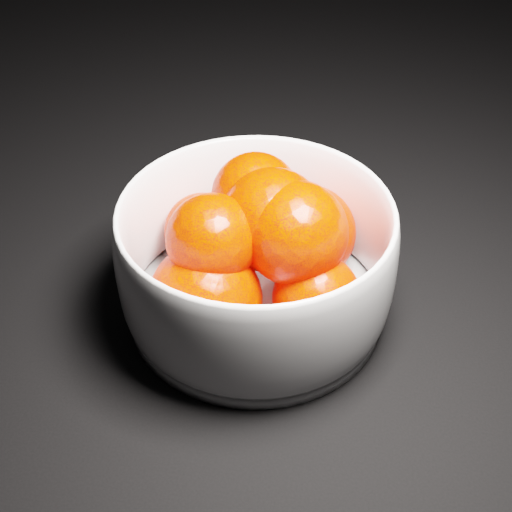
# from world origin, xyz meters

# --- Properties ---
(ground) EXTENTS (3.00, 3.00, 0.00)m
(ground) POSITION_xyz_m (0.00, 0.00, 0.00)
(ground) COLOR black
(ground) RESTS_ON ground
(bowl) EXTENTS (0.23, 0.23, 0.11)m
(bowl) POSITION_xyz_m (0.13, -0.03, 0.06)
(bowl) COLOR white
(bowl) RESTS_ON ground
(orange_pile) EXTENTS (0.18, 0.19, 0.13)m
(orange_pile) POSITION_xyz_m (0.13, -0.03, 0.07)
(orange_pile) COLOR #FF1C00
(orange_pile) RESTS_ON bowl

